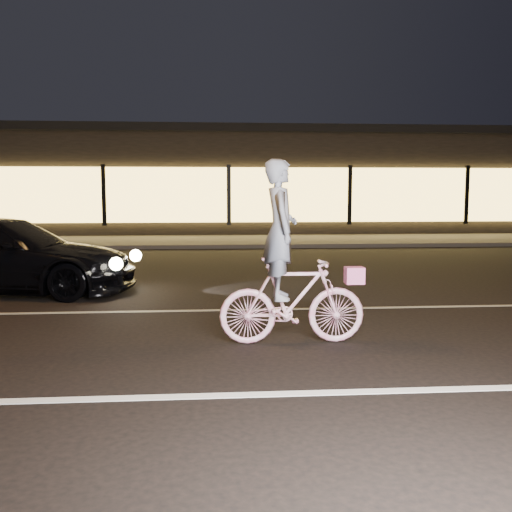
{
  "coord_description": "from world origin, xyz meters",
  "views": [
    {
      "loc": [
        -0.64,
        -6.16,
        1.72
      ],
      "look_at": [
        -0.11,
        0.6,
        0.95
      ],
      "focal_mm": 40.0,
      "sensor_mm": 36.0,
      "label": 1
    }
  ],
  "objects": [
    {
      "name": "ground",
      "position": [
        0.0,
        0.0,
        0.0
      ],
      "size": [
        90.0,
        90.0,
        0.0
      ],
      "primitive_type": "plane",
      "color": "black",
      "rests_on": "ground"
    },
    {
      "name": "lane_stripe_near",
      "position": [
        0.0,
        -1.5,
        0.0
      ],
      "size": [
        60.0,
        0.12,
        0.01
      ],
      "primitive_type": "cube",
      "color": "silver",
      "rests_on": "ground"
    },
    {
      "name": "lane_stripe_far",
      "position": [
        0.0,
        2.0,
        0.0
      ],
      "size": [
        60.0,
        0.1,
        0.01
      ],
      "primitive_type": "cube",
      "color": "gray",
      "rests_on": "ground"
    },
    {
      "name": "sidewalk",
      "position": [
        0.0,
        13.0,
        0.06
      ],
      "size": [
        30.0,
        4.0,
        0.12
      ],
      "primitive_type": "cube",
      "color": "#383533",
      "rests_on": "ground"
    },
    {
      "name": "storefront",
      "position": [
        0.0,
        18.97,
        2.15
      ],
      "size": [
        25.4,
        8.42,
        4.2
      ],
      "color": "black",
      "rests_on": "ground"
    },
    {
      "name": "cyclist",
      "position": [
        0.23,
        0.13,
        0.74
      ],
      "size": [
        1.65,
        0.57,
        2.08
      ],
      "rotation": [
        0.0,
        0.0,
        1.57
      ],
      "color": "#E44C82",
      "rests_on": "ground"
    },
    {
      "name": "sedan",
      "position": [
        -4.15,
        3.75,
        0.64
      ],
      "size": [
        4.6,
        2.35,
        1.28
      ],
      "rotation": [
        0.0,
        0.0,
        1.44
      ],
      "color": "black",
      "rests_on": "ground"
    }
  ]
}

